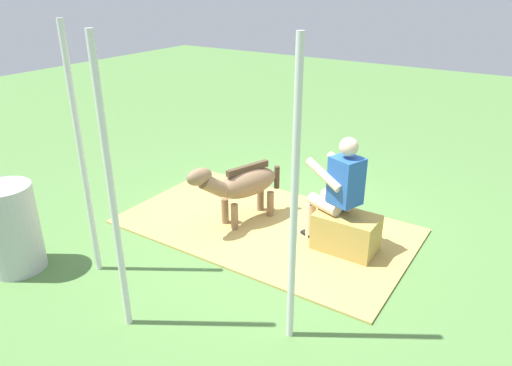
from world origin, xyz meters
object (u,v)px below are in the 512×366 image
at_px(water_barrel, 11,228).
at_px(tent_pole_mid, 112,195).
at_px(hay_bale, 346,233).
at_px(tent_pole_left, 294,204).
at_px(person_seated, 338,187).
at_px(tent_pole_right, 82,157).
at_px(pony_standing, 242,185).

height_order(water_barrel, tent_pole_mid, tent_pole_mid).
distance_m(hay_bale, tent_pole_mid, 2.66).
bearing_deg(tent_pole_left, water_barrel, 13.03).
bearing_deg(hay_bale, person_seated, -13.84).
distance_m(person_seated, tent_pole_right, 2.64).
distance_m(tent_pole_right, tent_pole_mid, 1.00).
bearing_deg(pony_standing, tent_pole_left, 136.03).
bearing_deg(hay_bale, tent_pole_left, 95.60).
distance_m(pony_standing, tent_pole_left, 2.19).
bearing_deg(hay_bale, water_barrel, 38.57).
distance_m(hay_bale, pony_standing, 1.37).
xyz_separation_m(hay_bale, water_barrel, (2.75, 2.19, 0.25)).
bearing_deg(tent_pole_right, tent_pole_mid, 154.90).
bearing_deg(pony_standing, tent_pole_mid, 95.74).
xyz_separation_m(hay_bale, tent_pole_mid, (1.13, 2.17, 1.03)).
xyz_separation_m(pony_standing, tent_pole_left, (-1.49, 1.43, 0.73)).
relative_size(pony_standing, water_barrel, 1.39).
relative_size(water_barrel, tent_pole_left, 0.37).
bearing_deg(tent_pole_right, hay_bale, -139.29).
height_order(pony_standing, tent_pole_mid, tent_pole_mid).
distance_m(water_barrel, tent_pole_right, 1.15).
xyz_separation_m(person_seated, tent_pole_right, (1.88, 1.79, 0.53)).
distance_m(tent_pole_left, tent_pole_right, 2.19).
bearing_deg(person_seated, tent_pole_right, 43.60).
relative_size(pony_standing, tent_pole_right, 0.52).
relative_size(hay_bale, tent_pole_right, 0.27).
distance_m(person_seated, pony_standing, 1.21).
bearing_deg(tent_pole_right, person_seated, -136.40).
distance_m(hay_bale, tent_pole_left, 1.84).
relative_size(tent_pole_right, tent_pole_mid, 1.00).
xyz_separation_m(water_barrel, tent_pole_left, (-2.90, -0.67, 0.79)).
bearing_deg(person_seated, pony_standing, 6.03).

